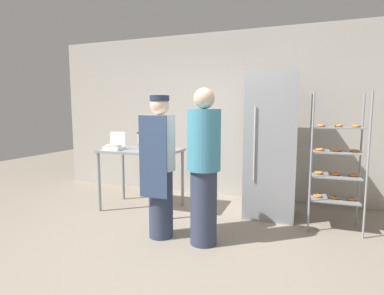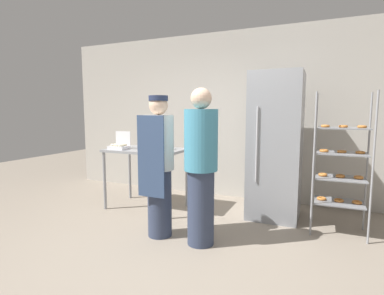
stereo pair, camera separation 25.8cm
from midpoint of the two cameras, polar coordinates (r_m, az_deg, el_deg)
name	(u,v)px [view 2 (the right image)]	position (r m, az deg, el deg)	size (l,w,h in m)	color
ground_plane	(165,258)	(3.15, -2.63, -20.27)	(14.00, 14.00, 0.00)	gray
back_wall	(234,116)	(5.11, 9.48, 6.01)	(6.40, 0.12, 2.74)	#B7B2A8
refrigerator	(275,146)	(4.21, 17.32, 0.26)	(0.66, 0.72, 1.95)	gray
baking_rack	(341,166)	(3.96, 28.20, -3.09)	(0.61, 0.45, 1.66)	#93969B
prep_counter	(146,156)	(4.47, -7.13, -1.55)	(1.12, 0.71, 0.89)	gray
donut_box	(119,146)	(4.49, -12.11, 0.31)	(0.26, 0.22, 0.26)	white
blender_pitcher	(146,141)	(4.65, -7.18, 1.32)	(0.15, 0.15, 0.24)	#99999E
binder_stack	(158,145)	(4.34, -4.73, 0.47)	(0.29, 0.27, 0.14)	silver
person_baker	(159,164)	(3.41, -4.17, -3.25)	(0.34, 0.36, 1.61)	#333D56
person_customer	(201,166)	(3.19, 4.03, -3.60)	(0.36, 0.36, 1.68)	#333D56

